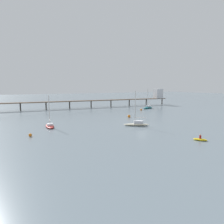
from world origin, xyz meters
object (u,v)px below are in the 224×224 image
object	(u,v)px
sailboat_teal	(148,107)
mooring_buoy_mid	(129,116)
dinghy_yellow	(200,139)
sailboat_cream	(137,123)
mooring_buoy_near	(141,110)
pier	(116,98)
sailboat_red	(50,125)
mooring_buoy_far	(30,135)

from	to	relation	value
sailboat_teal	mooring_buoy_mid	bearing A→B (deg)	-139.02
sailboat_teal	dinghy_yellow	world-z (taller)	sailboat_teal
sailboat_cream	sailboat_teal	size ratio (longest dim) A/B	1.01
sailboat_cream	mooring_buoy_mid	xyz separation A→B (m)	(5.34, 11.94, -0.16)
mooring_buoy_near	pier	bearing A→B (deg)	92.55
sailboat_red	mooring_buoy_far	world-z (taller)	sailboat_red
sailboat_cream	sailboat_red	size ratio (longest dim) A/B	1.14
dinghy_yellow	mooring_buoy_far	size ratio (longest dim) A/B	4.03
sailboat_cream	mooring_buoy_far	size ratio (longest dim) A/B	13.33
sailboat_teal	mooring_buoy_near	xyz separation A→B (m)	(-6.85, -4.73, -0.24)
mooring_buoy_mid	sailboat_teal	bearing A→B (deg)	40.98
sailboat_teal	dinghy_yellow	bearing A→B (deg)	-117.06
sailboat_teal	mooring_buoy_mid	world-z (taller)	sailboat_teal
sailboat_cream	mooring_buoy_near	distance (m)	31.62
mooring_buoy_far	pier	bearing A→B (deg)	45.65
pier	dinghy_yellow	xyz separation A→B (m)	(-16.22, -60.71, -3.79)
dinghy_yellow	mooring_buoy_near	size ratio (longest dim) A/B	3.55
sailboat_cream	mooring_buoy_near	bearing A→B (deg)	52.72
sailboat_red	dinghy_yellow	xyz separation A→B (m)	(21.07, -25.07, -0.24)
sailboat_red	sailboat_teal	bearing A→B (deg)	25.78
sailboat_cream	pier	bearing A→B (deg)	67.30
mooring_buoy_mid	mooring_buoy_near	bearing A→B (deg)	43.73
mooring_buoy_near	mooring_buoy_mid	distance (m)	19.12
mooring_buoy_near	mooring_buoy_mid	xyz separation A→B (m)	(-13.81, -13.21, 0.08)
sailboat_cream	mooring_buoy_far	xyz separation A→B (m)	(-24.30, 0.20, -0.29)
pier	dinghy_yellow	world-z (taller)	pier
mooring_buoy_near	sailboat_cream	bearing A→B (deg)	-127.28
sailboat_cream	mooring_buoy_mid	size ratio (longest dim) A/B	9.57
sailboat_cream	dinghy_yellow	distance (m)	17.04
sailboat_teal	mooring_buoy_near	distance (m)	8.33
sailboat_teal	mooring_buoy_mid	size ratio (longest dim) A/B	9.45
sailboat_cream	sailboat_teal	distance (m)	39.61
mooring_buoy_far	mooring_buoy_near	xyz separation A→B (m)	(43.45, 24.96, 0.04)
pier	mooring_buoy_far	distance (m)	61.08
sailboat_red	mooring_buoy_mid	world-z (taller)	sailboat_red
sailboat_red	mooring_buoy_near	xyz separation A→B (m)	(38.13, 16.99, -0.10)
dinghy_yellow	mooring_buoy_mid	xyz separation A→B (m)	(3.24, 28.85, 0.22)
mooring_buoy_far	sailboat_teal	bearing A→B (deg)	30.55
pier	sailboat_cream	world-z (taller)	sailboat_cream
sailboat_teal	mooring_buoy_near	bearing A→B (deg)	-145.34
dinghy_yellow	pier	bearing A→B (deg)	75.04
pier	sailboat_red	bearing A→B (deg)	-136.30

